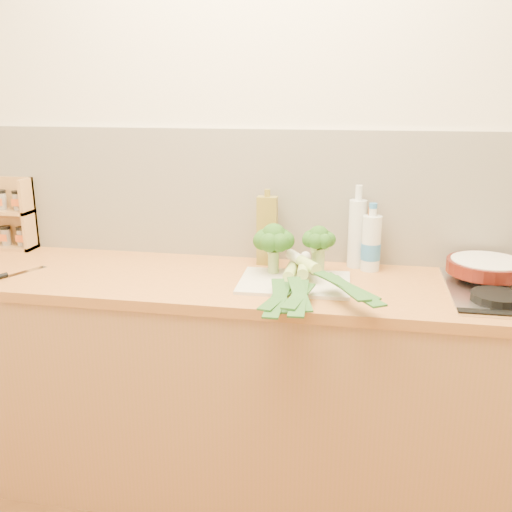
{
  "coord_description": "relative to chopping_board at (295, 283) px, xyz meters",
  "views": [
    {
      "loc": [
        0.41,
        -0.82,
        1.58
      ],
      "look_at": [
        0.05,
        1.1,
        1.02
      ],
      "focal_mm": 40.0,
      "sensor_mm": 36.0,
      "label": 1
    }
  ],
  "objects": [
    {
      "name": "broccoli_right",
      "position": [
        0.08,
        0.1,
        0.14
      ],
      "size": [
        0.13,
        0.13,
        0.19
      ],
      "color": "#86A560",
      "rests_on": "chopping_board"
    },
    {
      "name": "amber_bottle",
      "position": [
        0.27,
        0.24,
        0.1
      ],
      "size": [
        0.06,
        0.06,
        0.25
      ],
      "color": "brown",
      "rests_on": "counter"
    },
    {
      "name": "oil_tin",
      "position": [
        -0.14,
        0.24,
        0.14
      ],
      "size": [
        0.08,
        0.05,
        0.31
      ],
      "color": "olive",
      "rests_on": "counter"
    },
    {
      "name": "counter",
      "position": [
        -0.18,
        0.03,
        -0.46
      ],
      "size": [
        3.2,
        0.62,
        0.9
      ],
      "color": "#A36C44",
      "rests_on": "ground"
    },
    {
      "name": "leek_back",
      "position": [
        0.09,
        -0.05,
        0.07
      ],
      "size": [
        0.37,
        0.55,
        0.04
      ],
      "rotation": [
        0.0,
        0.0,
        0.57
      ],
      "color": "white",
      "rests_on": "chopping_board"
    },
    {
      "name": "chopping_board",
      "position": [
        0.0,
        0.0,
        0.0
      ],
      "size": [
        0.41,
        0.31,
        0.01
      ],
      "primitive_type": "cube",
      "rotation": [
        0.0,
        0.0,
        0.03
      ],
      "color": "beige",
      "rests_on": "counter"
    },
    {
      "name": "skillet",
      "position": [
        0.7,
        0.15,
        0.06
      ],
      "size": [
        0.41,
        0.29,
        0.05
      ],
      "rotation": [
        0.0,
        0.0,
        -0.33
      ],
      "color": "#49130C",
      "rests_on": "gas_hob"
    },
    {
      "name": "water_bottle",
      "position": [
        0.27,
        0.23,
        0.1
      ],
      "size": [
        0.08,
        0.08,
        0.25
      ],
      "color": "silver",
      "rests_on": "counter"
    },
    {
      "name": "chefs_knife",
      "position": [
        -1.1,
        -0.14,
        0.0
      ],
      "size": [
        0.14,
        0.26,
        0.02
      ],
      "rotation": [
        0.0,
        0.0,
        -0.44
      ],
      "color": "silver",
      "rests_on": "counter"
    },
    {
      "name": "leek_mid",
      "position": [
        0.03,
        -0.06,
        0.05
      ],
      "size": [
        0.11,
        0.66,
        0.04
      ],
      "rotation": [
        0.0,
        0.0,
        0.06
      ],
      "color": "white",
      "rests_on": "chopping_board"
    },
    {
      "name": "broccoli_left",
      "position": [
        -0.09,
        0.09,
        0.14
      ],
      "size": [
        0.16,
        0.16,
        0.19
      ],
      "color": "#86A560",
      "rests_on": "chopping_board"
    },
    {
      "name": "leek_front",
      "position": [
        -0.02,
        -0.04,
        0.03
      ],
      "size": [
        0.1,
        0.64,
        0.04
      ],
      "rotation": [
        0.0,
        0.0,
        -0.0
      ],
      "color": "white",
      "rests_on": "chopping_board"
    },
    {
      "name": "glass_bottle",
      "position": [
        0.22,
        0.27,
        0.14
      ],
      "size": [
        0.07,
        0.07,
        0.33
      ],
      "color": "silver",
      "rests_on": "counter"
    },
    {
      "name": "room_shell",
      "position": [
        -0.18,
        0.32,
        0.26
      ],
      "size": [
        3.5,
        3.5,
        3.5
      ],
      "color": "beige",
      "rests_on": "ground"
    },
    {
      "name": "spice_rack",
      "position": [
        -1.35,
        0.28,
        0.13
      ],
      "size": [
        0.27,
        0.11,
        0.32
      ],
      "color": "tan",
      "rests_on": "counter"
    }
  ]
}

